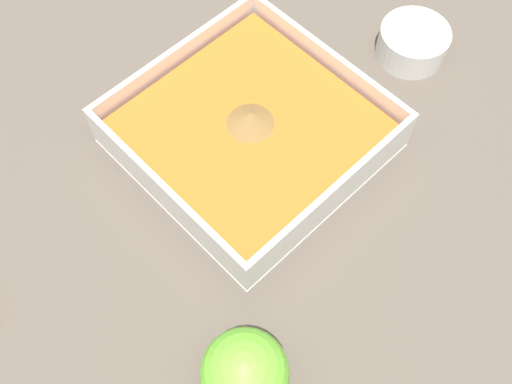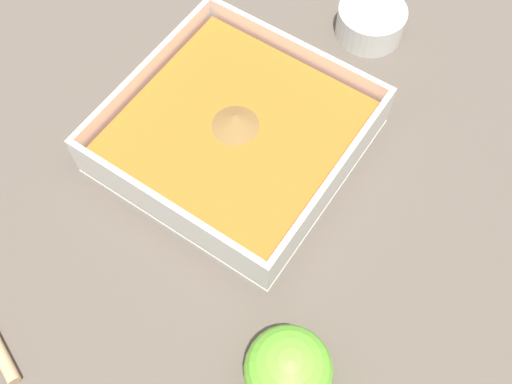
% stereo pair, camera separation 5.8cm
% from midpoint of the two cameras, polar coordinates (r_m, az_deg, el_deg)
% --- Properties ---
extents(ground_plane, '(4.00, 4.00, 0.00)m').
position_cam_midpoint_polar(ground_plane, '(0.64, 0.21, 3.47)').
color(ground_plane, brown).
extents(square_dish, '(0.24, 0.24, 0.06)m').
position_cam_midpoint_polar(square_dish, '(0.63, -4.53, 5.19)').
color(square_dish, silver).
rests_on(square_dish, ground_plane).
extents(spice_bowl, '(0.08, 0.08, 0.04)m').
position_cam_midpoint_polar(spice_bowl, '(0.74, 8.61, 15.51)').
color(spice_bowl, silver).
rests_on(spice_bowl, ground_plane).
extents(lemon_squeezer, '(0.08, 0.18, 0.08)m').
position_cam_midpoint_polar(lemon_squeezer, '(0.52, 0.70, -17.78)').
color(lemon_squeezer, '#6BC633').
rests_on(lemon_squeezer, ground_plane).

